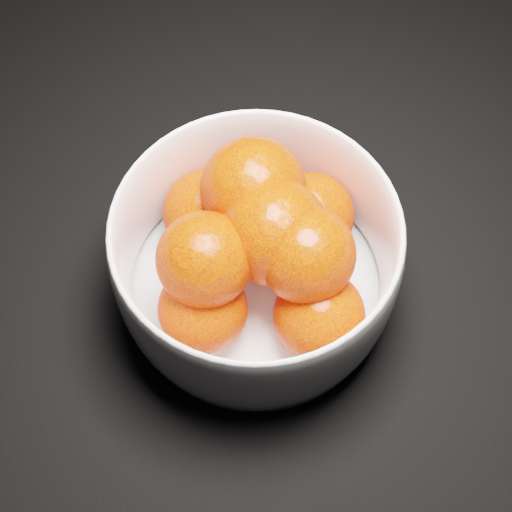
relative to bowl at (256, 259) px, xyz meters
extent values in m
cylinder|color=white|center=(0.00, 0.00, -0.04)|extent=(0.19, 0.19, 0.01)
sphere|color=#FF3307|center=(0.05, 0.03, -0.01)|extent=(0.07, 0.07, 0.07)
sphere|color=#FF3307|center=(-0.02, 0.05, -0.01)|extent=(0.07, 0.07, 0.07)
sphere|color=#FF3307|center=(-0.04, -0.03, -0.01)|extent=(0.06, 0.06, 0.06)
sphere|color=#FF3307|center=(0.03, -0.05, -0.01)|extent=(0.06, 0.06, 0.06)
sphere|color=#FF3307|center=(0.01, 0.04, 0.03)|extent=(0.08, 0.08, 0.08)
sphere|color=#FF3307|center=(-0.04, -0.01, 0.03)|extent=(0.07, 0.07, 0.07)
sphere|color=#FF3307|center=(0.03, -0.02, 0.03)|extent=(0.07, 0.07, 0.07)
sphere|color=#FF3307|center=(0.01, 0.00, 0.03)|extent=(0.07, 0.07, 0.07)
camera|label=1|loc=(-0.06, -0.24, 0.45)|focal=50.00mm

